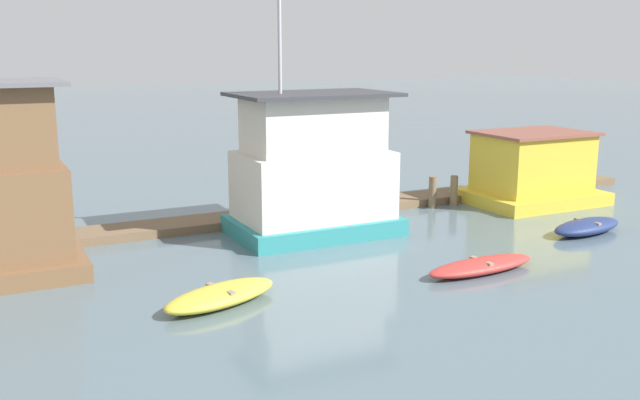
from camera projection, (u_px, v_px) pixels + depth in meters
The scene contains 10 objects.
ground_plane at pixel (307, 234), 24.75m from camera, with size 200.00×200.00×0.00m, color slate.
dock_walkway at pixel (278, 215), 26.94m from camera, with size 33.80×1.69×0.30m, color brown.
houseboat_teal at pixel (313, 171), 24.38m from camera, with size 5.55×3.60×9.15m.
houseboat_yellow at pixel (532, 170), 29.49m from camera, with size 5.28×4.07×2.96m.
dinghy_yellow at pixel (221, 295), 17.93m from camera, with size 3.49×2.21×0.49m.
dinghy_red at pixel (481, 266), 20.48m from camera, with size 3.76×1.21×0.41m.
dinghy_navy at pixel (587, 227), 24.72m from camera, with size 3.31×1.61×0.51m.
mooring_post_near_right at pixel (508, 183), 30.32m from camera, with size 0.23×0.23×1.33m, color brown.
mooring_post_centre at pixel (454, 191), 29.09m from camera, with size 0.31×0.31×1.23m, color #846B4C.
mooring_post_far_right at pixel (432, 192), 28.62m from camera, with size 0.30×0.30×1.28m, color brown.
Camera 1 is at (-10.30, -21.62, 6.39)m, focal length 40.00 mm.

